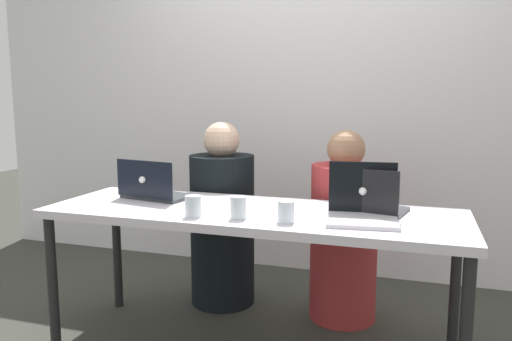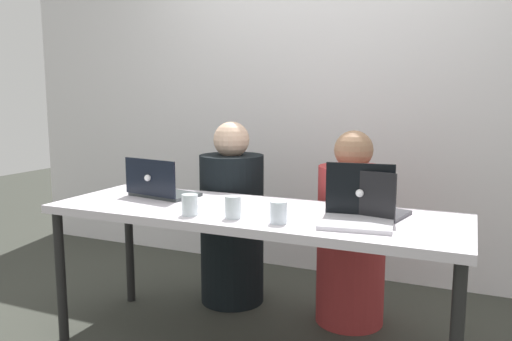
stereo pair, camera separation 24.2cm
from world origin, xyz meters
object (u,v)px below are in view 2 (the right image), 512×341
object	(u,v)px
person_on_left	(232,223)
water_glass_center	(233,209)
water_glass_left	(190,206)
water_glass_right	(279,214)
person_on_right	(351,239)
laptop_front_right	(358,211)
laptop_back_right	(367,205)
laptop_back_left	(160,188)

from	to	relation	value
person_on_left	water_glass_center	distance (m)	0.86
person_on_left	water_glass_left	xyz separation A→B (m)	(0.16, -0.76, 0.27)
person_on_left	water_glass_center	bearing A→B (deg)	110.94
water_glass_center	water_glass_right	bearing A→B (deg)	-0.39
person_on_right	laptop_front_right	size ratio (longest dim) A/B	3.30
laptop_back_right	water_glass_left	xyz separation A→B (m)	(-0.74, -0.32, -0.01)
laptop_back_right	water_glass_left	world-z (taller)	laptop_back_right
laptop_back_left	water_glass_right	bearing A→B (deg)	171.25
laptop_front_right	water_glass_left	world-z (taller)	laptop_front_right
person_on_left	water_glass_left	distance (m)	0.82
person_on_left	laptop_front_right	distance (m)	1.11
laptop_front_right	person_on_left	bearing A→B (deg)	139.50
person_on_left	laptop_front_right	xyz separation A→B (m)	(0.89, -0.59, 0.28)
water_glass_left	water_glass_center	xyz separation A→B (m)	(0.20, 0.03, 0.00)
person_on_left	laptop_front_right	bearing A→B (deg)	140.66
person_on_left	laptop_back_right	bearing A→B (deg)	148.20
water_glass_center	laptop_back_right	bearing A→B (deg)	28.18
laptop_back_left	water_glass_right	distance (m)	0.84
person_on_left	laptop_front_right	size ratio (longest dim) A/B	3.40
person_on_left	laptop_back_right	size ratio (longest dim) A/B	3.12
laptop_back_left	laptop_back_right	xyz separation A→B (m)	(1.11, 0.01, 0.00)
person_on_left	laptop_back_right	xyz separation A→B (m)	(0.90, -0.44, 0.28)
laptop_back_right	laptop_front_right	xyz separation A→B (m)	(-0.01, -0.15, 0.01)
person_on_left	laptop_back_left	size ratio (longest dim) A/B	2.86
person_on_right	laptop_front_right	distance (m)	0.68
laptop_back_left	laptop_front_right	distance (m)	1.11
water_glass_right	water_glass_center	distance (m)	0.22
water_glass_left	water_glass_right	size ratio (longest dim) A/B	1.03
laptop_front_right	water_glass_right	xyz separation A→B (m)	(-0.31, -0.14, -0.01)
water_glass_left	water_glass_right	distance (m)	0.42
laptop_back_left	water_glass_center	xyz separation A→B (m)	(0.57, -0.27, -0.00)
laptop_front_right	laptop_back_right	bearing A→B (deg)	78.78
laptop_front_right	water_glass_center	world-z (taller)	laptop_front_right
laptop_back_right	water_glass_left	bearing A→B (deg)	35.50
person_on_left	water_glass_left	bearing A→B (deg)	96.41
person_on_left	water_glass_left	world-z (taller)	person_on_left
water_glass_right	laptop_front_right	bearing A→B (deg)	24.22
water_glass_right	water_glass_center	xyz separation A→B (m)	(-0.22, 0.00, 0.00)
laptop_front_right	person_on_right	bearing A→B (deg)	97.75
person_on_right	water_glass_right	world-z (taller)	person_on_right
water_glass_right	person_on_left	bearing A→B (deg)	128.70
person_on_left	water_glass_right	distance (m)	0.98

